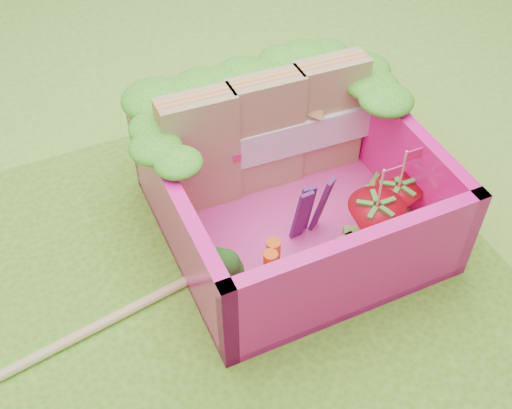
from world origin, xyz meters
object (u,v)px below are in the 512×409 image
object	(u,v)px
bento_box	(293,189)
chopsticks	(8,372)
strawberry_right	(395,202)
broccoli	(225,266)
sandwich_stack	(266,134)
strawberry_left	(373,225)

from	to	relation	value
bento_box	chopsticks	bearing A→B (deg)	-169.74
strawberry_right	broccoli	bearing A→B (deg)	-176.44
sandwich_stack	broccoli	size ratio (longest dim) A/B	3.65
strawberry_left	chopsticks	distance (m)	1.83
strawberry_left	chopsticks	bearing A→B (deg)	178.45
strawberry_left	strawberry_right	size ratio (longest dim) A/B	1.09
strawberry_left	strawberry_right	bearing A→B (deg)	27.21
strawberry_right	sandwich_stack	bearing A→B (deg)	131.10
sandwich_stack	chopsticks	xyz separation A→B (m)	(-1.54, -0.61, -0.36)
strawberry_right	chopsticks	distance (m)	2.03
strawberry_right	strawberry_left	bearing A→B (deg)	-152.79
bento_box	strawberry_left	world-z (taller)	strawberry_left
bento_box	broccoli	xyz separation A→B (m)	(-0.49, -0.28, -0.05)
sandwich_stack	strawberry_left	distance (m)	0.74
strawberry_left	strawberry_right	world-z (taller)	strawberry_left
bento_box	strawberry_left	distance (m)	0.44
broccoli	chopsticks	bearing A→B (deg)	179.63
bento_box	broccoli	world-z (taller)	bento_box
broccoli	strawberry_left	world-z (taller)	strawberry_left
chopsticks	bento_box	bearing A→B (deg)	10.26
sandwich_stack	strawberry_right	xyz separation A→B (m)	(0.48, -0.55, -0.21)
strawberry_left	broccoli	bearing A→B (deg)	176.88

